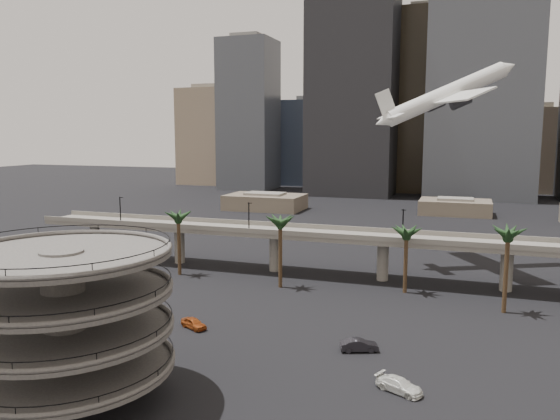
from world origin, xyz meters
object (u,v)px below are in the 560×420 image
(parking_ramp, at_px, (65,311))
(overpass, at_px, (327,239))
(car_a, at_px, (194,323))
(car_c, at_px, (399,385))
(airborne_jet, at_px, (446,95))
(car_b, at_px, (359,345))

(parking_ramp, height_order, overpass, parking_ramp)
(car_a, distance_m, car_c, 32.21)
(airborne_jet, distance_m, car_c, 72.47)
(airborne_jet, relative_size, car_b, 5.98)
(parking_ramp, height_order, car_b, parking_ramp)
(car_a, bearing_deg, car_b, -65.18)
(parking_ramp, xyz_separation_m, car_a, (2.08, 23.71, -9.07))
(airborne_jet, height_order, car_b, airborne_jet)
(overpass, bearing_deg, car_b, -69.55)
(airborne_jet, bearing_deg, overpass, -169.47)
(parking_ramp, distance_m, car_b, 36.26)
(airborne_jet, relative_size, car_c, 5.53)
(parking_ramp, relative_size, airborne_jet, 0.75)
(airborne_jet, distance_m, car_a, 71.11)
(car_a, bearing_deg, airborne_jet, -4.72)
(parking_ramp, bearing_deg, car_b, 41.39)
(overpass, relative_size, airborne_jet, 4.40)
(parking_ramp, relative_size, car_a, 4.92)
(overpass, bearing_deg, car_a, -107.19)
(parking_ramp, xyz_separation_m, car_c, (32.63, 13.49, -9.06))
(car_c, bearing_deg, overpass, 47.48)
(car_b, bearing_deg, airborne_jet, -29.15)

